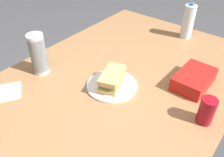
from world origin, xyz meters
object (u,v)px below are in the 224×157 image
(dining_table, at_px, (109,99))
(sandwich, at_px, (112,79))
(soda_can_red, at_px, (207,111))
(paper_plate, at_px, (112,85))
(water_bottle_tall, at_px, (188,22))
(plastic_cup_stack, at_px, (38,54))
(chip_bag, at_px, (194,79))

(dining_table, xyz_separation_m, sandwich, (-0.01, 0.01, 0.13))
(sandwich, height_order, soda_can_red, soda_can_red)
(paper_plate, relative_size, water_bottle_tall, 1.08)
(soda_can_red, height_order, water_bottle_tall, water_bottle_tall)
(soda_can_red, bearing_deg, water_bottle_tall, -149.86)
(paper_plate, distance_m, soda_can_red, 0.45)
(paper_plate, xyz_separation_m, water_bottle_tall, (-0.72, 0.06, 0.10))
(water_bottle_tall, height_order, plastic_cup_stack, water_bottle_tall)
(chip_bag, bearing_deg, water_bottle_tall, -150.72)
(dining_table, height_order, sandwich, sandwich)
(dining_table, xyz_separation_m, paper_plate, (-0.02, 0.01, 0.08))
(paper_plate, height_order, soda_can_red, soda_can_red)
(dining_table, height_order, paper_plate, paper_plate)
(paper_plate, height_order, sandwich, sandwich)
(soda_can_red, xyz_separation_m, water_bottle_tall, (-0.66, -0.38, 0.05))
(chip_bag, relative_size, plastic_cup_stack, 1.04)
(sandwich, bearing_deg, water_bottle_tall, 175.52)
(paper_plate, relative_size, chip_bag, 1.10)
(dining_table, bearing_deg, paper_plate, 155.14)
(paper_plate, xyz_separation_m, chip_bag, (-0.26, 0.31, 0.03))
(sandwich, bearing_deg, paper_plate, -134.81)
(chip_bag, xyz_separation_m, water_bottle_tall, (-0.46, -0.25, 0.08))
(sandwich, relative_size, water_bottle_tall, 0.85)
(dining_table, bearing_deg, chip_bag, 131.52)
(sandwich, height_order, chip_bag, sandwich)
(sandwich, bearing_deg, plastic_cup_stack, -70.68)
(dining_table, distance_m, plastic_cup_stack, 0.43)
(sandwich, bearing_deg, soda_can_red, 98.01)
(chip_bag, bearing_deg, plastic_cup_stack, -59.08)
(dining_table, xyz_separation_m, chip_bag, (-0.28, 0.32, 0.11))
(chip_bag, height_order, water_bottle_tall, water_bottle_tall)
(water_bottle_tall, bearing_deg, soda_can_red, 30.14)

